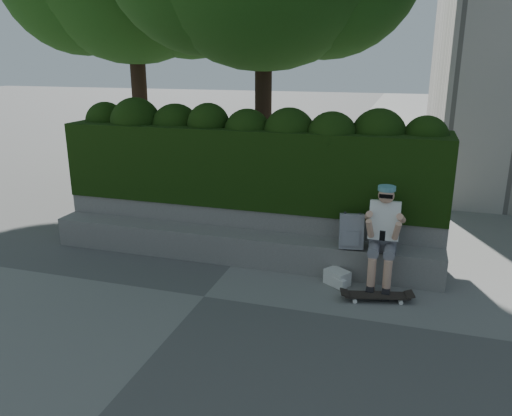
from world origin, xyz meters
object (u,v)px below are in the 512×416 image
(person, at_px, (383,232))
(backpack_plaid, at_px, (351,231))
(backpack_ground, at_px, (337,277))
(skateboard, at_px, (377,296))

(person, relative_size, backpack_plaid, 2.87)
(backpack_plaid, bearing_deg, person, -20.26)
(backpack_plaid, bearing_deg, backpack_ground, -124.56)
(skateboard, bearing_deg, backpack_ground, 135.21)
(person, relative_size, backpack_ground, 4.36)
(person, height_order, backpack_ground, person)
(person, bearing_deg, backpack_ground, -160.93)
(backpack_plaid, distance_m, backpack_ground, 0.66)
(person, xyz_separation_m, backpack_ground, (-0.56, -0.19, -0.65))
(person, distance_m, backpack_ground, 0.88)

